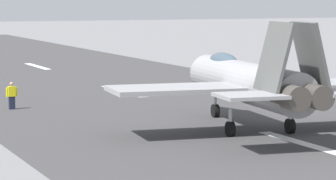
% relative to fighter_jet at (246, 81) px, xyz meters
% --- Properties ---
extents(ground_plane, '(400.00, 400.00, 0.00)m').
position_rel_fighter_jet_xyz_m(ground_plane, '(-5.68, -0.37, -2.51)').
color(ground_plane, slate).
extents(runway_strip, '(240.00, 26.00, 0.02)m').
position_rel_fighter_jet_xyz_m(runway_strip, '(-5.70, -0.37, -2.50)').
color(runway_strip, '#3F3E3F').
rests_on(runway_strip, ground).
extents(fighter_jet, '(16.95, 15.01, 5.71)m').
position_rel_fighter_jet_xyz_m(fighter_jet, '(0.00, 0.00, 0.00)').
color(fighter_jet, '#949498').
rests_on(fighter_jet, ground).
extents(crew_person, '(0.29, 0.70, 1.68)m').
position_rel_fighter_jet_xyz_m(crew_person, '(12.57, 9.30, -1.67)').
color(crew_person, '#1E2338').
rests_on(crew_person, ground).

